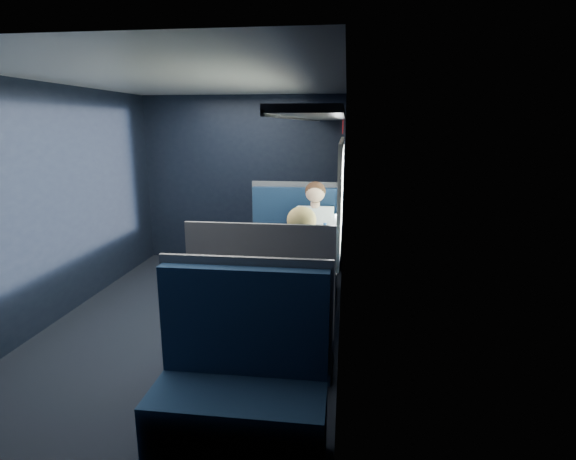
# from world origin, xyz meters

# --- Properties ---
(ground) EXTENTS (2.80, 4.20, 0.01)m
(ground) POSITION_xyz_m (0.00, 0.00, -0.01)
(ground) COLOR black
(room_shell) EXTENTS (3.00, 4.40, 2.40)m
(room_shell) POSITION_xyz_m (0.02, 0.00, 1.48)
(room_shell) COLOR black
(room_shell) RESTS_ON ground
(table) EXTENTS (0.62, 1.00, 0.74)m
(table) POSITION_xyz_m (1.03, 0.00, 0.66)
(table) COLOR #54565E
(table) RESTS_ON ground
(seat_bay_near) EXTENTS (1.04, 0.62, 1.26)m
(seat_bay_near) POSITION_xyz_m (0.83, 0.87, 0.42)
(seat_bay_near) COLOR #0D1F3B
(seat_bay_near) RESTS_ON ground
(seat_bay_far) EXTENTS (1.04, 0.62, 1.26)m
(seat_bay_far) POSITION_xyz_m (0.85, -0.87, 0.41)
(seat_bay_far) COLOR #0D1F3B
(seat_bay_far) RESTS_ON ground
(seat_row_front) EXTENTS (1.04, 0.51, 1.16)m
(seat_row_front) POSITION_xyz_m (0.85, 1.80, 0.41)
(seat_row_front) COLOR #0D1F3B
(seat_row_front) RESTS_ON ground
(seat_row_back) EXTENTS (1.04, 0.51, 1.16)m
(seat_row_back) POSITION_xyz_m (0.85, -1.80, 0.41)
(seat_row_back) COLOR #0D1F3B
(seat_row_back) RESTS_ON ground
(man) EXTENTS (0.53, 0.56, 1.32)m
(man) POSITION_xyz_m (1.10, 0.70, 0.72)
(man) COLOR black
(man) RESTS_ON ground
(woman) EXTENTS (0.53, 0.56, 1.32)m
(woman) POSITION_xyz_m (1.10, -0.71, 0.73)
(woman) COLOR black
(woman) RESTS_ON ground
(papers) EXTENTS (0.63, 0.84, 0.01)m
(papers) POSITION_xyz_m (0.92, 0.06, 0.74)
(papers) COLOR white
(papers) RESTS_ON table
(laptop) EXTENTS (0.29, 0.34, 0.22)m
(laptop) POSITION_xyz_m (1.30, -0.03, 0.80)
(laptop) COLOR silver
(laptop) RESTS_ON table
(bottle_small) EXTENTS (0.07, 0.07, 0.23)m
(bottle_small) POSITION_xyz_m (1.23, 0.26, 0.84)
(bottle_small) COLOR silver
(bottle_small) RESTS_ON table
(cup) EXTENTS (0.07, 0.07, 0.09)m
(cup) POSITION_xyz_m (1.23, 0.44, 0.78)
(cup) COLOR white
(cup) RESTS_ON table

